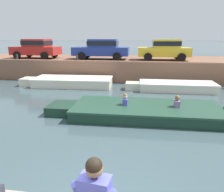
{
  "coord_description": "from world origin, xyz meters",
  "views": [
    {
      "loc": [
        0.84,
        -2.53,
        3.2
      ],
      "look_at": [
        -0.19,
        4.44,
        1.28
      ],
      "focal_mm": 35.0,
      "sensor_mm": 36.0,
      "label": 1
    }
  ],
  "objects_px": {
    "boat_moored_central_cream": "(173,86)",
    "mooring_bollard_west": "(17,57)",
    "car_leftmost_red": "(36,48)",
    "mooring_bollard_mid": "(77,58)",
    "car_left_inner_blue": "(102,48)",
    "boat_moored_west_cream": "(69,82)",
    "motorboat_passing": "(140,111)",
    "car_centre_yellow": "(164,49)"
  },
  "relations": [
    {
      "from": "boat_moored_central_cream",
      "to": "motorboat_passing",
      "type": "relative_size",
      "value": 0.74
    },
    {
      "from": "boat_moored_central_cream",
      "to": "car_leftmost_red",
      "type": "bearing_deg",
      "value": 160.65
    },
    {
      "from": "boat_moored_west_cream",
      "to": "car_leftmost_red",
      "type": "bearing_deg",
      "value": 138.73
    },
    {
      "from": "motorboat_passing",
      "to": "mooring_bollard_west",
      "type": "xyz_separation_m",
      "value": [
        -9.44,
        6.82,
        1.48
      ]
    },
    {
      "from": "boat_moored_central_cream",
      "to": "mooring_bollard_mid",
      "type": "height_order",
      "value": "mooring_bollard_mid"
    },
    {
      "from": "car_left_inner_blue",
      "to": "mooring_bollard_mid",
      "type": "distance_m",
      "value": 2.35
    },
    {
      "from": "boat_moored_central_cream",
      "to": "mooring_bollard_west",
      "type": "distance_m",
      "value": 11.62
    },
    {
      "from": "boat_moored_central_cream",
      "to": "motorboat_passing",
      "type": "height_order",
      "value": "motorboat_passing"
    },
    {
      "from": "mooring_bollard_west",
      "to": "mooring_bollard_mid",
      "type": "distance_m",
      "value": 4.7
    },
    {
      "from": "motorboat_passing",
      "to": "boat_moored_central_cream",
      "type": "bearing_deg",
      "value": 68.19
    },
    {
      "from": "boat_moored_west_cream",
      "to": "boat_moored_central_cream",
      "type": "distance_m",
      "value": 6.72
    },
    {
      "from": "car_left_inner_blue",
      "to": "car_centre_yellow",
      "type": "height_order",
      "value": "same"
    },
    {
      "from": "motorboat_passing",
      "to": "mooring_bollard_mid",
      "type": "xyz_separation_m",
      "value": [
        -4.74,
        6.82,
        1.48
      ]
    },
    {
      "from": "motorboat_passing",
      "to": "mooring_bollard_mid",
      "type": "bearing_deg",
      "value": 124.78
    },
    {
      "from": "mooring_bollard_mid",
      "to": "car_leftmost_red",
      "type": "bearing_deg",
      "value": 156.78
    },
    {
      "from": "boat_moored_west_cream",
      "to": "mooring_bollard_mid",
      "type": "distance_m",
      "value": 2.24
    },
    {
      "from": "car_left_inner_blue",
      "to": "car_leftmost_red",
      "type": "bearing_deg",
      "value": -179.97
    },
    {
      "from": "motorboat_passing",
      "to": "car_centre_yellow",
      "type": "relative_size",
      "value": 1.89
    },
    {
      "from": "boat_moored_central_cream",
      "to": "car_left_inner_blue",
      "type": "distance_m",
      "value": 6.67
    },
    {
      "from": "boat_moored_central_cream",
      "to": "mooring_bollard_mid",
      "type": "distance_m",
      "value": 7.11
    },
    {
      "from": "car_leftmost_red",
      "to": "car_left_inner_blue",
      "type": "height_order",
      "value": "same"
    },
    {
      "from": "car_centre_yellow",
      "to": "mooring_bollard_mid",
      "type": "xyz_separation_m",
      "value": [
        -6.31,
        -1.69,
        -0.61
      ]
    },
    {
      "from": "car_leftmost_red",
      "to": "mooring_bollard_mid",
      "type": "distance_m",
      "value": 4.33
    },
    {
      "from": "car_leftmost_red",
      "to": "car_centre_yellow",
      "type": "xyz_separation_m",
      "value": [
        10.25,
        0.0,
        0.0
      ]
    },
    {
      "from": "boat_moored_central_cream",
      "to": "mooring_bollard_west",
      "type": "xyz_separation_m",
      "value": [
        -11.35,
        2.03,
        1.45
      ]
    },
    {
      "from": "car_centre_yellow",
      "to": "car_left_inner_blue",
      "type": "bearing_deg",
      "value": -179.99
    },
    {
      "from": "boat_moored_west_cream",
      "to": "boat_moored_central_cream",
      "type": "xyz_separation_m",
      "value": [
        6.71,
        -0.31,
        -0.03
      ]
    },
    {
      "from": "boat_moored_central_cream",
      "to": "motorboat_passing",
      "type": "distance_m",
      "value": 5.16
    },
    {
      "from": "car_leftmost_red",
      "to": "mooring_bollard_mid",
      "type": "bearing_deg",
      "value": -23.22
    },
    {
      "from": "motorboat_passing",
      "to": "mooring_bollard_west",
      "type": "height_order",
      "value": "mooring_bollard_west"
    },
    {
      "from": "boat_moored_west_cream",
      "to": "mooring_bollard_mid",
      "type": "bearing_deg",
      "value": 88.21
    },
    {
      "from": "boat_moored_central_cream",
      "to": "mooring_bollard_west",
      "type": "height_order",
      "value": "mooring_bollard_west"
    },
    {
      "from": "boat_moored_west_cream",
      "to": "motorboat_passing",
      "type": "distance_m",
      "value": 7.0
    },
    {
      "from": "motorboat_passing",
      "to": "boat_moored_west_cream",
      "type": "bearing_deg",
      "value": 133.22
    },
    {
      "from": "mooring_bollard_mid",
      "to": "motorboat_passing",
      "type": "bearing_deg",
      "value": -55.22
    },
    {
      "from": "boat_moored_central_cream",
      "to": "car_left_inner_blue",
      "type": "relative_size",
      "value": 1.25
    },
    {
      "from": "car_left_inner_blue",
      "to": "car_centre_yellow",
      "type": "relative_size",
      "value": 1.12
    },
    {
      "from": "boat_moored_central_cream",
      "to": "car_leftmost_red",
      "type": "height_order",
      "value": "car_leftmost_red"
    },
    {
      "from": "car_leftmost_red",
      "to": "car_centre_yellow",
      "type": "height_order",
      "value": "same"
    },
    {
      "from": "car_left_inner_blue",
      "to": "car_centre_yellow",
      "type": "distance_m",
      "value": 4.8
    },
    {
      "from": "boat_moored_central_cream",
      "to": "boat_moored_west_cream",
      "type": "bearing_deg",
      "value": 177.36
    },
    {
      "from": "boat_moored_west_cream",
      "to": "boat_moored_central_cream",
      "type": "bearing_deg",
      "value": -2.64
    }
  ]
}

